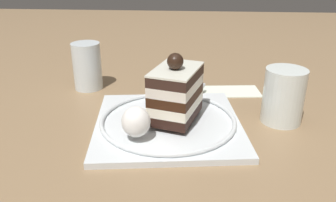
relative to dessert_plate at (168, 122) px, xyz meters
The scene contains 8 objects.
ground_plane 0.03m from the dessert_plate, 146.84° to the left, with size 2.40×2.40×0.00m, color #90714F.
dessert_plate is the anchor object (origin of this frame).
cake_slice 0.05m from the dessert_plate, 15.71° to the left, with size 0.09×0.11×0.11m.
whipped_cream_dollop 0.08m from the dessert_plate, 123.55° to the right, with size 0.04×0.04×0.05m, color white.
fork 0.10m from the dessert_plate, 63.87° to the left, with size 0.04×0.12×0.00m.
drink_glass_near 0.25m from the dessert_plate, 137.77° to the left, with size 0.06×0.06×0.10m.
drink_glass_far 0.20m from the dessert_plate, 10.31° to the left, with size 0.07×0.07×0.09m.
folded_napkin 0.20m from the dessert_plate, 53.86° to the left, with size 0.12×0.07×0.00m, color white.
Camera 1 is at (0.06, -0.53, 0.27)m, focal length 36.94 mm.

